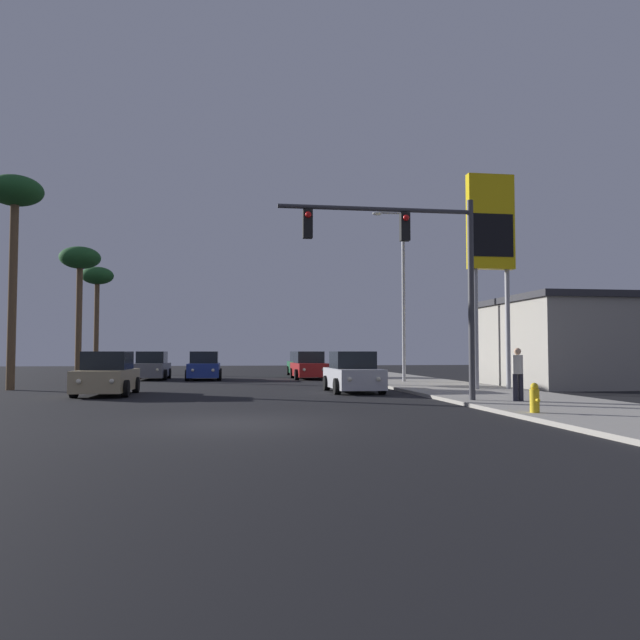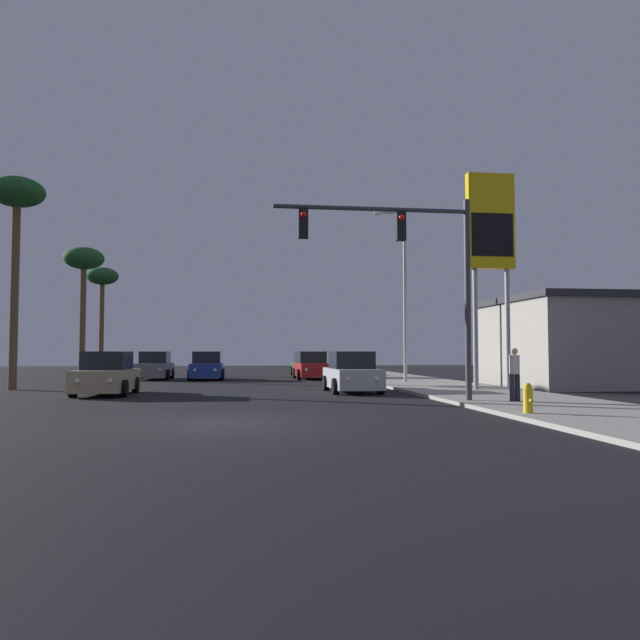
{
  "view_description": "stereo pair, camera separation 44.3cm",
  "coord_description": "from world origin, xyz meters",
  "px_view_note": "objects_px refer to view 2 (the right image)",
  "views": [
    {
      "loc": [
        -0.2,
        -14.87,
        1.68
      ],
      "look_at": [
        3.97,
        13.3,
        3.12
      ],
      "focal_mm": 35.0,
      "sensor_mm": 36.0,
      "label": 1
    },
    {
      "loc": [
        0.24,
        -14.93,
        1.68
      ],
      "look_at": [
        3.97,
        13.3,
        3.12
      ],
      "focal_mm": 35.0,
      "sensor_mm": 36.0,
      "label": 2
    }
  ],
  "objects_px": {
    "palm_tree_near": "(17,205)",
    "gas_station_sign": "(490,233)",
    "car_red": "(311,367)",
    "street_lamp": "(402,286)",
    "car_grey": "(155,367)",
    "car_green": "(307,365)",
    "palm_tree_mid": "(84,265)",
    "car_blue": "(207,367)",
    "palm_tree_far": "(102,281)",
    "pedestrian_on_sidewalk": "(514,372)",
    "car_tan": "(106,375)",
    "fire_hydrant": "(528,398)",
    "traffic_light_mast": "(414,258)",
    "car_silver": "(352,374)"
  },
  "relations": [
    {
      "from": "car_grey",
      "to": "palm_tree_far",
      "type": "xyz_separation_m",
      "value": [
        -5.31,
        10.31,
        6.24
      ]
    },
    {
      "from": "car_grey",
      "to": "car_green",
      "type": "xyz_separation_m",
      "value": [
        9.71,
        4.51,
        0.0
      ]
    },
    {
      "from": "street_lamp",
      "to": "car_blue",
      "type": "bearing_deg",
      "value": 149.18
    },
    {
      "from": "pedestrian_on_sidewalk",
      "to": "car_blue",
      "type": "bearing_deg",
      "value": 118.61
    },
    {
      "from": "street_lamp",
      "to": "fire_hydrant",
      "type": "xyz_separation_m",
      "value": [
        -1.23,
        -16.62,
        -4.63
      ]
    },
    {
      "from": "street_lamp",
      "to": "palm_tree_far",
      "type": "relative_size",
      "value": 1.11
    },
    {
      "from": "car_red",
      "to": "car_tan",
      "type": "xyz_separation_m",
      "value": [
        -9.51,
        -12.84,
        0.0
      ]
    },
    {
      "from": "pedestrian_on_sidewalk",
      "to": "palm_tree_mid",
      "type": "xyz_separation_m",
      "value": [
        -17.9,
        20.26,
        5.87
      ]
    },
    {
      "from": "car_red",
      "to": "fire_hydrant",
      "type": "height_order",
      "value": "car_red"
    },
    {
      "from": "car_tan",
      "to": "street_lamp",
      "type": "relative_size",
      "value": 0.48
    },
    {
      "from": "car_blue",
      "to": "car_green",
      "type": "bearing_deg",
      "value": -140.83
    },
    {
      "from": "car_red",
      "to": "street_lamp",
      "type": "relative_size",
      "value": 0.48
    },
    {
      "from": "car_grey",
      "to": "gas_station_sign",
      "type": "relative_size",
      "value": 0.48
    },
    {
      "from": "car_silver",
      "to": "car_green",
      "type": "bearing_deg",
      "value": -91.1
    },
    {
      "from": "fire_hydrant",
      "to": "gas_station_sign",
      "type": "bearing_deg",
      "value": 71.95
    },
    {
      "from": "car_blue",
      "to": "fire_hydrant",
      "type": "distance_m",
      "value": 24.57
    },
    {
      "from": "traffic_light_mast",
      "to": "palm_tree_mid",
      "type": "xyz_separation_m",
      "value": [
        -14.85,
        19.67,
        2.23
      ]
    },
    {
      "from": "fire_hydrant",
      "to": "pedestrian_on_sidewalk",
      "type": "height_order",
      "value": "pedestrian_on_sidewalk"
    },
    {
      "from": "pedestrian_on_sidewalk",
      "to": "palm_tree_near",
      "type": "relative_size",
      "value": 0.18
    },
    {
      "from": "car_red",
      "to": "palm_tree_mid",
      "type": "distance_m",
      "value": 15.09
    },
    {
      "from": "car_tan",
      "to": "gas_station_sign",
      "type": "relative_size",
      "value": 0.48
    },
    {
      "from": "pedestrian_on_sidewalk",
      "to": "traffic_light_mast",
      "type": "bearing_deg",
      "value": 169.02
    },
    {
      "from": "street_lamp",
      "to": "pedestrian_on_sidewalk",
      "type": "xyz_separation_m",
      "value": [
        0.09,
        -13.0,
        -4.08
      ]
    },
    {
      "from": "car_tan",
      "to": "car_grey",
      "type": "relative_size",
      "value": 1.0
    },
    {
      "from": "gas_station_sign",
      "to": "palm_tree_mid",
      "type": "bearing_deg",
      "value": 144.06
    },
    {
      "from": "street_lamp",
      "to": "palm_tree_near",
      "type": "bearing_deg",
      "value": -171.53
    },
    {
      "from": "street_lamp",
      "to": "car_red",
      "type": "bearing_deg",
      "value": 123.15
    },
    {
      "from": "car_blue",
      "to": "pedestrian_on_sidewalk",
      "type": "bearing_deg",
      "value": 119.0
    },
    {
      "from": "car_tan",
      "to": "traffic_light_mast",
      "type": "distance_m",
      "value": 12.72
    },
    {
      "from": "car_blue",
      "to": "car_tan",
      "type": "relative_size",
      "value": 1.0
    },
    {
      "from": "car_blue",
      "to": "car_tan",
      "type": "bearing_deg",
      "value": 76.31
    },
    {
      "from": "car_silver",
      "to": "traffic_light_mast",
      "type": "height_order",
      "value": "traffic_light_mast"
    },
    {
      "from": "palm_tree_near",
      "to": "gas_station_sign",
      "type": "bearing_deg",
      "value": -11.96
    },
    {
      "from": "gas_station_sign",
      "to": "pedestrian_on_sidewalk",
      "type": "xyz_separation_m",
      "value": [
        -1.8,
        -5.98,
        -5.58
      ]
    },
    {
      "from": "traffic_light_mast",
      "to": "fire_hydrant",
      "type": "relative_size",
      "value": 8.55
    },
    {
      "from": "street_lamp",
      "to": "gas_station_sign",
      "type": "xyz_separation_m",
      "value": [
        1.9,
        -7.02,
        1.5
      ]
    },
    {
      "from": "palm_tree_mid",
      "to": "palm_tree_near",
      "type": "xyz_separation_m",
      "value": [
        -0.53,
        -10.0,
        1.31
      ]
    },
    {
      "from": "car_red",
      "to": "car_tan",
      "type": "relative_size",
      "value": 1.0
    },
    {
      "from": "car_blue",
      "to": "palm_tree_far",
      "type": "relative_size",
      "value": 0.53
    },
    {
      "from": "palm_tree_far",
      "to": "car_green",
      "type": "bearing_deg",
      "value": -21.11
    },
    {
      "from": "car_tan",
      "to": "car_grey",
      "type": "bearing_deg",
      "value": -88.86
    },
    {
      "from": "car_tan",
      "to": "palm_tree_far",
      "type": "xyz_separation_m",
      "value": [
        -5.23,
        23.88,
        6.24
      ]
    },
    {
      "from": "car_tan",
      "to": "car_grey",
      "type": "xyz_separation_m",
      "value": [
        0.08,
        13.57,
        0.0
      ]
    },
    {
      "from": "car_silver",
      "to": "palm_tree_mid",
      "type": "bearing_deg",
      "value": -45.01
    },
    {
      "from": "car_green",
      "to": "fire_hydrant",
      "type": "distance_m",
      "value": 28.21
    },
    {
      "from": "car_blue",
      "to": "car_green",
      "type": "relative_size",
      "value": 1.0
    },
    {
      "from": "car_red",
      "to": "pedestrian_on_sidewalk",
      "type": "xyz_separation_m",
      "value": [
        4.16,
        -19.22,
        0.27
      ]
    },
    {
      "from": "gas_station_sign",
      "to": "palm_tree_near",
      "type": "distance_m",
      "value": 20.75
    },
    {
      "from": "car_silver",
      "to": "car_tan",
      "type": "distance_m",
      "value": 9.72
    },
    {
      "from": "traffic_light_mast",
      "to": "pedestrian_on_sidewalk",
      "type": "relative_size",
      "value": 3.89
    }
  ]
}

